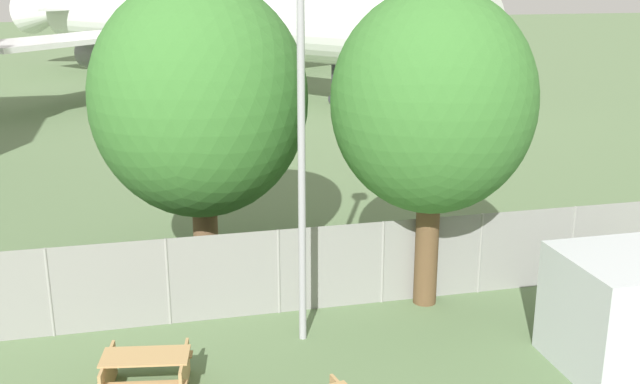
{
  "coord_description": "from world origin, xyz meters",
  "views": [
    {
      "loc": [
        -2.8,
        -6.19,
        7.82
      ],
      "look_at": [
        1.71,
        12.8,
        2.0
      ],
      "focal_mm": 42.0,
      "sensor_mm": 36.0,
      "label": 1
    }
  ],
  "objects_px": {
    "airplane": "(206,21)",
    "tree_near_hangar": "(200,100)",
    "tree_left_of_cabin": "(433,103)",
    "picnic_bench_open_grass": "(146,369)"
  },
  "relations": [
    {
      "from": "airplane",
      "to": "tree_left_of_cabin",
      "type": "xyz_separation_m",
      "value": [
        1.93,
        -36.05,
        0.41
      ]
    },
    {
      "from": "airplane",
      "to": "tree_near_hangar",
      "type": "distance_m",
      "value": 32.98
    },
    {
      "from": "picnic_bench_open_grass",
      "to": "tree_left_of_cabin",
      "type": "height_order",
      "value": "tree_left_of_cabin"
    },
    {
      "from": "airplane",
      "to": "tree_near_hangar",
      "type": "height_order",
      "value": "airplane"
    },
    {
      "from": "tree_near_hangar",
      "to": "tree_left_of_cabin",
      "type": "relative_size",
      "value": 1.03
    },
    {
      "from": "picnic_bench_open_grass",
      "to": "tree_near_hangar",
      "type": "distance_m",
      "value": 7.32
    },
    {
      "from": "airplane",
      "to": "tree_near_hangar",
      "type": "bearing_deg",
      "value": -44.53
    },
    {
      "from": "tree_near_hangar",
      "to": "tree_left_of_cabin",
      "type": "xyz_separation_m",
      "value": [
        5.0,
        -3.21,
        0.26
      ]
    },
    {
      "from": "picnic_bench_open_grass",
      "to": "tree_left_of_cabin",
      "type": "bearing_deg",
      "value": 20.92
    },
    {
      "from": "picnic_bench_open_grass",
      "to": "tree_near_hangar",
      "type": "bearing_deg",
      "value": 73.85
    }
  ]
}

